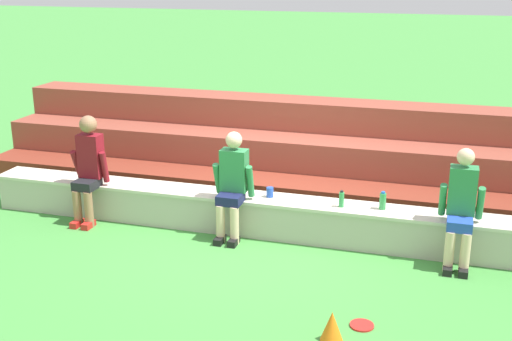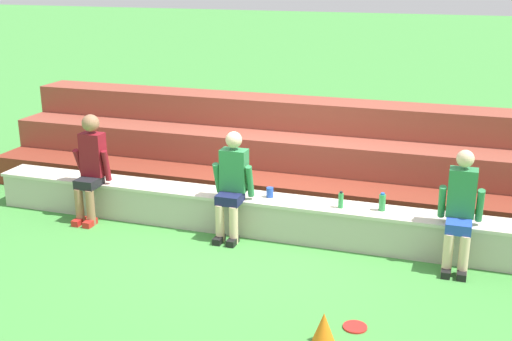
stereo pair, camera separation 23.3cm
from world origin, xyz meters
The scene contains 11 objects.
ground_plane centered at (0.00, 0.00, 0.00)m, with size 80.00×80.00×0.00m, color #428E3D.
stone_seating_wall centered at (0.00, 0.22, 0.26)m, with size 7.53×0.48×0.49m.
brick_bleachers centered at (0.00, 1.95, 0.51)m, with size 9.06×1.94×1.32m.
person_far_left centered at (-2.29, -0.02, 0.76)m, with size 0.49×0.55×1.42m.
person_left_of_center centered at (-0.31, 0.00, 0.71)m, with size 0.51×0.53×1.34m.
person_center centered at (2.39, -0.01, 0.71)m, with size 0.49×0.56×1.35m.
water_bottle_near_left centered at (1.02, 0.17, 0.58)m, with size 0.06×0.06×0.21m.
water_bottle_mid_left centered at (1.50, 0.24, 0.59)m, with size 0.08×0.08×0.22m.
plastic_cup_left_end centered at (0.10, 0.26, 0.55)m, with size 0.09×0.09×0.13m, color blue.
frisbee centered at (1.55, -1.67, 0.01)m, with size 0.23×0.23×0.02m, color red.
sports_cone centered at (1.31, -1.99, 0.14)m, with size 0.21×0.21×0.29m, color orange.
Camera 2 is at (2.38, -7.10, 3.29)m, focal length 45.68 mm.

